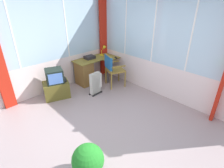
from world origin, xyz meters
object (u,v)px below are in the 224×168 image
desk (86,71)px  wooden_armchair (111,67)px  tv_remote (116,58)px  space_heater (96,83)px  tv_on_stand (56,85)px  paper_tray (90,57)px  desk_lamp (104,49)px  potted_plant (88,161)px

desk → wooden_armchair: wooden_armchair is taller
tv_remote → wooden_armchair: wooden_armchair is taller
tv_remote → space_heater: tv_remote is taller
wooden_armchair → tv_on_stand: size_ratio=1.21×
desk → tv_remote: 1.03m
tv_on_stand → space_heater: bearing=-33.3°
paper_tray → space_heater: (-0.42, -0.78, -0.46)m
paper_tray → tv_remote: bearing=-40.4°
desk_lamp → tv_remote: (0.04, -0.49, -0.19)m
potted_plant → wooden_armchair: bearing=39.6°
space_heater → potted_plant: 2.53m
space_heater → wooden_armchair: bearing=3.1°
tv_remote → tv_on_stand: 1.98m
wooden_armchair → tv_on_stand: 1.63m
tv_on_stand → paper_tray: bearing=8.8°
desk_lamp → potted_plant: desk_lamp is taller
tv_remote → tv_on_stand: bearing=-162.8°
desk → wooden_armchair: 0.84m
tv_remote → paper_tray: size_ratio=0.50×
paper_tray → tv_on_stand: (-1.30, -0.20, -0.42)m
paper_tray → space_heater: 1.00m
desk → space_heater: bearing=-104.4°
tv_on_stand → desk: bearing=6.9°
paper_tray → desk_lamp: bearing=-3.3°
desk → paper_tray: paper_tray is taller
wooden_armchair → tv_on_stand: wooden_armchair is taller
tv_on_stand → space_heater: 1.05m
desk → tv_remote: tv_remote is taller
desk_lamp → tv_remote: 0.53m
desk → potted_plant: bearing=-125.8°
desk_lamp → tv_on_stand: desk_lamp is taller
desk → space_heater: size_ratio=2.10×
paper_tray → potted_plant: (-2.10, -2.66, -0.47)m
tv_remote → space_heater: bearing=-139.3°
desk → tv_on_stand: size_ratio=1.64×
tv_on_stand → tv_remote: bearing=-9.6°
paper_tray → potted_plant: bearing=-128.3°
tv_remote → paper_tray: (-0.62, 0.53, 0.03)m
space_heater → tv_remote: bearing=13.8°
desk → tv_on_stand: 1.07m
wooden_armchair → tv_remote: bearing=28.5°
potted_plant → tv_remote: bearing=38.1°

